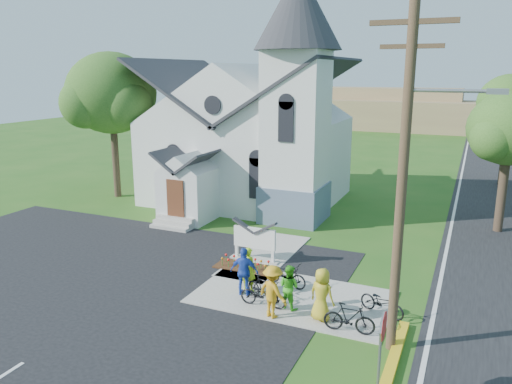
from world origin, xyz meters
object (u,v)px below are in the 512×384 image
at_px(cyclist_1, 289,287).
at_px(cyclist_2, 244,272).
at_px(bike_1, 263,288).
at_px(cyclist_3, 273,292).
at_px(cyclist_0, 248,269).
at_px(bike_3, 349,318).
at_px(cyclist_4, 322,295).
at_px(utility_pole, 405,169).
at_px(bike_4, 382,302).
at_px(church_sign, 255,238).
at_px(bike_2, 263,295).
at_px(stop_sign, 382,338).
at_px(bike_0, 286,274).

relative_size(cyclist_1, cyclist_2, 0.87).
height_order(bike_1, cyclist_3, cyclist_3).
xyz_separation_m(cyclist_0, cyclist_1, (1.84, -0.68, -0.07)).
bearing_deg(bike_3, cyclist_4, 63.40).
distance_m(utility_pole, cyclist_0, 7.35).
bearing_deg(cyclist_3, bike_4, -130.82).
distance_m(bike_1, cyclist_2, 0.90).
relative_size(church_sign, cyclist_1, 1.42).
bearing_deg(cyclist_2, utility_pole, 158.51).
distance_m(church_sign, bike_2, 4.39).
distance_m(cyclist_3, cyclist_4, 1.59).
xyz_separation_m(church_sign, stop_sign, (6.63, -7.40, 0.75)).
xyz_separation_m(stop_sign, bike_0, (-4.48, 5.47, -1.27)).
xyz_separation_m(bike_1, bike_2, (0.22, -0.47, -0.01)).
bearing_deg(bike_2, cyclist_1, -74.14).
xyz_separation_m(utility_pole, bike_2, (-4.52, 0.85, -4.92)).
height_order(bike_2, bike_3, bike_3).
height_order(church_sign, cyclist_1, church_sign).
height_order(utility_pole, bike_0, utility_pole).
xyz_separation_m(utility_pole, bike_3, (-1.39, 0.30, -4.87)).
xyz_separation_m(bike_2, bike_4, (3.86, 1.05, 0.00)).
bearing_deg(stop_sign, bike_3, 115.99).
xyz_separation_m(cyclist_3, bike_4, (3.29, 1.60, -0.46)).
relative_size(bike_1, cyclist_3, 0.84).
height_order(church_sign, bike_3, church_sign).
relative_size(cyclist_2, bike_4, 1.07).
distance_m(utility_pole, cyclist_1, 5.98).
xyz_separation_m(church_sign, bike_2, (2.04, -3.85, -0.54)).
height_order(cyclist_1, bike_2, cyclist_1).
bearing_deg(utility_pole, cyclist_0, 162.00).
xyz_separation_m(utility_pole, bike_4, (-0.66, 1.90, -4.91)).
relative_size(bike_0, bike_1, 1.17).
relative_size(church_sign, cyclist_4, 1.24).
relative_size(cyclist_0, bike_4, 1.02).
relative_size(utility_pole, cyclist_2, 5.58).
distance_m(stop_sign, bike_2, 5.95).
height_order(stop_sign, bike_1, stop_sign).
xyz_separation_m(church_sign, bike_4, (5.90, -2.80, -0.54)).
relative_size(bike_1, bike_3, 0.93).
xyz_separation_m(church_sign, bike_1, (1.82, -3.38, -0.53)).
bearing_deg(bike_0, cyclist_0, 143.43).
height_order(stop_sign, cyclist_1, stop_sign).
distance_m(bike_3, bike_4, 1.76).
bearing_deg(cyclist_4, bike_0, -29.53).
height_order(cyclist_2, bike_3, cyclist_2).
bearing_deg(cyclist_2, bike_1, 165.30).
bearing_deg(cyclist_1, bike_0, -48.29).
bearing_deg(cyclist_4, utility_pole, 179.08).
xyz_separation_m(stop_sign, cyclist_1, (-3.75, 3.82, -0.96)).
height_order(church_sign, bike_2, church_sign).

